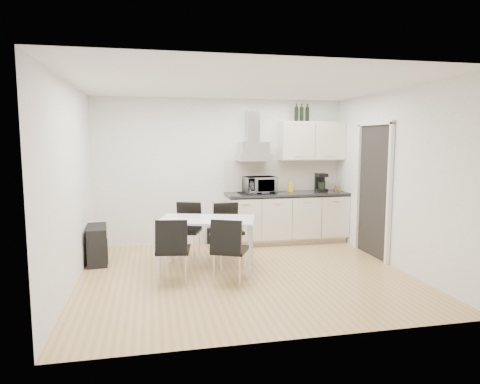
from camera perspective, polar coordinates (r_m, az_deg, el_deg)
The scene contains 15 objects.
ground at distance 6.09m, azimuth 0.70°, elevation -10.95°, with size 4.50×4.50×0.00m, color tan.
wall_back at distance 7.77m, azimuth -2.48°, elevation 2.76°, with size 4.50×0.10×2.60m, color white.
wall_front at distance 3.90m, azimuth 7.10°, elevation -1.55°, with size 4.50×0.10×2.60m, color white.
wall_left at distance 5.77m, azimuth -21.68°, elevation 0.77°, with size 0.10×4.00×2.60m, color white.
wall_right at distance 6.67m, azimuth 19.94°, elevation 1.64°, with size 0.10×4.00×2.60m, color white.
ceiling at distance 5.83m, azimuth 0.74°, elevation 14.14°, with size 4.50×4.50×0.00m, color white.
doorway at distance 7.15m, azimuth 17.28°, elevation 0.06°, with size 0.08×1.04×2.10m, color white.
kitchenette at distance 7.85m, azimuth 6.44°, elevation -0.68°, with size 2.22×0.64×2.52m.
dining_table at distance 6.17m, azimuth -4.44°, elevation -4.33°, with size 1.51×1.11×0.75m.
chair_far_left at distance 6.80m, azimuth -7.19°, elevation -5.23°, with size 0.44×0.50×0.88m, color black, non-canonical shape.
chair_far_right at distance 6.69m, azimuth -1.54°, elevation -5.38°, with size 0.44×0.50×0.88m, color black, non-canonical shape.
chair_near_left at distance 5.68m, azimuth -8.88°, elevation -7.73°, with size 0.44×0.50×0.88m, color black, non-canonical shape.
chair_near_right at distance 5.61m, azimuth -1.36°, elevation -7.83°, with size 0.44×0.50×0.88m, color black, non-canonical shape.
guitar_amp at distance 6.92m, azimuth -18.51°, elevation -6.66°, with size 0.36×0.71×0.57m.
floor_speaker at distance 7.82m, azimuth -3.82°, elevation -5.84°, with size 0.17×0.15×0.28m, color black.
Camera 1 is at (-1.26, -5.65, 1.88)m, focal length 32.00 mm.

